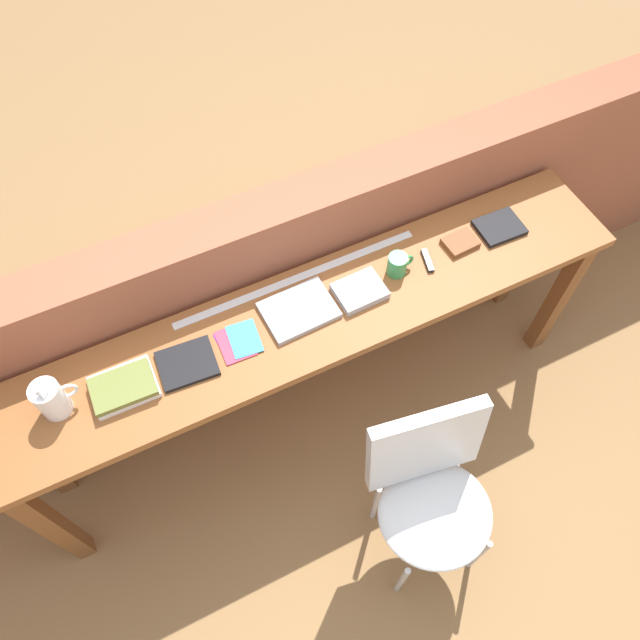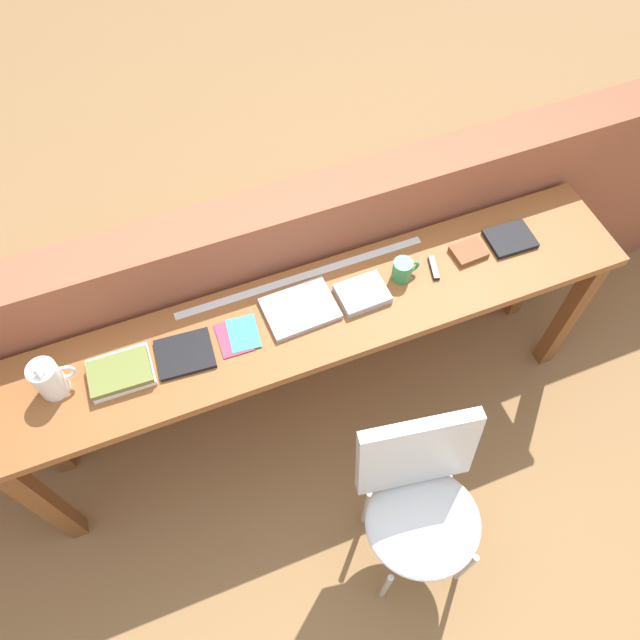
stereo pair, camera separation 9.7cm
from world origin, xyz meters
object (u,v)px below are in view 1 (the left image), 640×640
at_px(book_open_centre, 299,310).
at_px(leather_journal_brown, 460,243).
at_px(chair_white_moulded, 431,490).
at_px(magazine_cycling, 187,364).
at_px(pitcher_white, 51,399).
at_px(multitool_folded, 428,260).
at_px(pamphlet_pile_colourful, 239,342).
at_px(book_stack_leftmost, 124,387).
at_px(book_repair_rightmost, 499,227).
at_px(mug, 398,264).

relative_size(book_open_centre, leather_journal_brown, 2.03).
distance_m(chair_white_moulded, magazine_cycling, 1.02).
xyz_separation_m(pitcher_white, multitool_folded, (1.45, -0.01, -0.07)).
distance_m(pamphlet_pile_colourful, multitool_folded, 0.81).
xyz_separation_m(book_stack_leftmost, book_repair_rightmost, (1.58, 0.03, -0.01)).
height_order(book_open_centre, leather_journal_brown, leather_journal_brown).
bearing_deg(multitool_folded, magazine_cycling, -178.92).
relative_size(pitcher_white, book_repair_rightmost, 1.01).
distance_m(magazine_cycling, mug, 0.87).
bearing_deg(chair_white_moulded, multitool_folded, 63.60).
relative_size(magazine_cycling, book_open_centre, 0.76).
height_order(leather_journal_brown, book_repair_rightmost, leather_journal_brown).
distance_m(book_stack_leftmost, book_repair_rightmost, 1.58).
distance_m(chair_white_moulded, mug, 0.86).
xyz_separation_m(chair_white_moulded, book_open_centre, (-0.20, 0.73, 0.36)).
xyz_separation_m(book_stack_leftmost, pamphlet_pile_colourful, (0.43, 0.00, -0.02)).
bearing_deg(multitool_folded, book_repair_rightmost, 2.63).
height_order(pitcher_white, leather_journal_brown, pitcher_white).
xyz_separation_m(pitcher_white, book_repair_rightmost, (1.80, 0.00, -0.07)).
xyz_separation_m(pamphlet_pile_colourful, book_open_centre, (0.25, 0.02, 0.01)).
bearing_deg(leather_journal_brown, chair_white_moulded, -128.35).
distance_m(book_stack_leftmost, book_open_centre, 0.68).
height_order(pitcher_white, book_open_centre, pitcher_white).
bearing_deg(chair_white_moulded, book_repair_rightmost, 46.10).
bearing_deg(mug, book_open_centre, -179.76).
bearing_deg(mug, multitool_folded, -5.22).
relative_size(book_open_centre, book_repair_rightmost, 1.45).
distance_m(book_open_centre, book_repair_rightmost, 0.90).
distance_m(multitool_folded, leather_journal_brown, 0.16).
xyz_separation_m(book_stack_leftmost, magazine_cycling, (0.23, -0.00, -0.01)).
xyz_separation_m(magazine_cycling, book_open_centre, (0.45, 0.03, 0.00)).
bearing_deg(chair_white_moulded, pamphlet_pile_colourful, 122.51).
bearing_deg(book_repair_rightmost, book_open_centre, -177.82).
relative_size(chair_white_moulded, book_repair_rightmost, 4.88).
bearing_deg(pitcher_white, book_stack_leftmost, -7.84).
height_order(pamphlet_pile_colourful, book_open_centre, book_open_centre).
relative_size(pamphlet_pile_colourful, mug, 1.43).
bearing_deg(magazine_cycling, book_open_centre, 7.96).
distance_m(pitcher_white, leather_journal_brown, 1.62).
bearing_deg(book_repair_rightmost, leather_journal_brown, -178.44).
bearing_deg(pamphlet_pile_colourful, book_open_centre, 5.37).
xyz_separation_m(book_stack_leftmost, mug, (1.10, 0.03, 0.02)).
xyz_separation_m(pamphlet_pile_colourful, book_repair_rightmost, (1.16, 0.03, 0.01)).
xyz_separation_m(multitool_folded, book_repair_rightmost, (0.35, 0.02, 0.00)).
bearing_deg(book_repair_rightmost, book_stack_leftmost, -177.00).
relative_size(book_stack_leftmost, mug, 2.03).
distance_m(magazine_cycling, book_repair_rightmost, 1.35).
bearing_deg(book_repair_rightmost, chair_white_moulded, -132.09).
bearing_deg(chair_white_moulded, book_stack_leftmost, 141.26).
height_order(pamphlet_pile_colourful, leather_journal_brown, leather_journal_brown).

